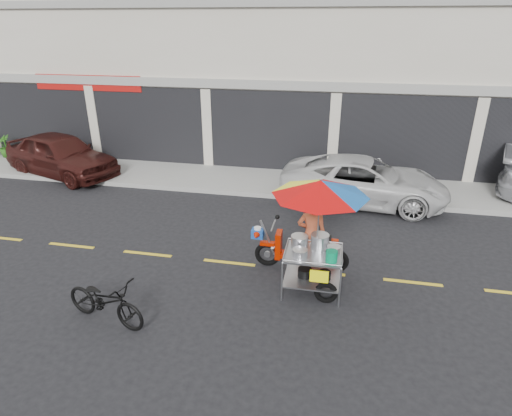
% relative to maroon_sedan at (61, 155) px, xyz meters
% --- Properties ---
extents(ground, '(90.00, 90.00, 0.00)m').
position_rel_maroon_sedan_xyz_m(ground, '(9.35, -4.70, -0.76)').
color(ground, black).
extents(sidewalk, '(45.00, 3.00, 0.15)m').
position_rel_maroon_sedan_xyz_m(sidewalk, '(9.35, 0.80, -0.68)').
color(sidewalk, gray).
rests_on(sidewalk, ground).
extents(shophouse_block, '(36.00, 8.11, 10.40)m').
position_rel_maroon_sedan_xyz_m(shophouse_block, '(12.17, 5.89, 3.48)').
color(shophouse_block, beige).
rests_on(shophouse_block, ground).
extents(centerline, '(42.00, 0.10, 0.01)m').
position_rel_maroon_sedan_xyz_m(centerline, '(9.35, -4.70, -0.75)').
color(centerline, gold).
rests_on(centerline, ground).
extents(maroon_sedan, '(4.78, 3.13, 1.51)m').
position_rel_maroon_sedan_xyz_m(maroon_sedan, '(0.00, 0.00, 0.00)').
color(maroon_sedan, '#34120F').
rests_on(maroon_sedan, ground).
extents(white_pickup, '(5.05, 2.64, 1.36)m').
position_rel_maroon_sedan_xyz_m(white_pickup, '(10.38, -0.39, -0.08)').
color(white_pickup, silver).
rests_on(white_pickup, ground).
extents(plant_short, '(0.64, 0.64, 0.86)m').
position_rel_maroon_sedan_xyz_m(plant_short, '(-3.27, 1.16, -0.18)').
color(plant_short, '#225414').
rests_on(plant_short, sidewalk).
extents(near_bicycle, '(1.79, 0.98, 0.89)m').
position_rel_maroon_sedan_xyz_m(near_bicycle, '(5.71, -7.15, -0.31)').
color(near_bicycle, black).
rests_on(near_bicycle, ground).
extents(food_vendor_rig, '(2.39, 1.90, 2.42)m').
position_rel_maroon_sedan_xyz_m(food_vendor_rig, '(9.24, -5.08, 0.76)').
color(food_vendor_rig, black).
rests_on(food_vendor_rig, ground).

